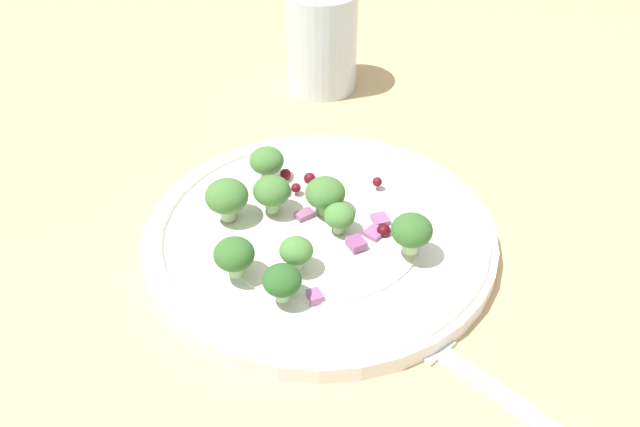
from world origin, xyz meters
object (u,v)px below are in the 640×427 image
Objects in this scene: broccoli_floret_1 at (274,191)px; water_glass at (322,41)px; broccoli_floret_0 at (282,281)px; broccoli_floret_2 at (325,194)px; fork at (508,398)px; plate at (320,234)px.

water_glass is (14.38, 15.59, 1.34)cm from broccoli_floret_1.
broccoli_floret_0 is 0.86× the size of broccoli_floret_2.
plate is at bearing 94.54° from fork.
fork is (7.02, -12.43, -2.74)cm from broccoli_floret_0.
plate is 10.05× the size of broccoli_floret_0.
broccoli_floret_0 is at bearing 119.47° from fork.
broccoli_floret_1 is 0.94× the size of broccoli_floret_2.
fork is at bearing -107.59° from water_glass.
water_glass reaches higher than broccoli_floret_1.
fork is 37.76cm from water_glass.
broccoli_floret_1 is 0.14× the size of fork.
broccoli_floret_2 reaches higher than broccoli_floret_0.
broccoli_floret_1 is (-1.70, 3.27, 2.41)cm from plate.
water_glass is (12.67, 18.86, 3.75)cm from plate.
water_glass is (18.36, 23.32, 1.61)cm from broccoli_floret_0.
broccoli_floret_2 reaches higher than fork.
broccoli_floret_0 is 0.13× the size of fork.
broccoli_floret_2 is 21.14cm from water_glass.
broccoli_floret_0 is 0.26× the size of water_glass.
broccoli_floret_1 is at bearing 144.17° from broccoli_floret_2.
plate is 7.53cm from broccoli_floret_0.
fork is (1.34, -16.89, -0.61)cm from plate.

